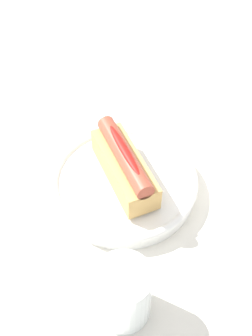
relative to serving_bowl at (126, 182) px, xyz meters
name	(u,v)px	position (x,y,z in m)	size (l,w,h in m)	color
ground_plane	(124,185)	(-0.01, 0.00, -0.02)	(2.40, 2.40, 0.00)	silver
serving_bowl	(126,182)	(0.00, 0.00, 0.00)	(0.23, 0.23, 0.03)	white
hotdog_front	(126,164)	(0.00, 0.00, 0.04)	(0.16, 0.10, 0.06)	tan
water_glass	(123,295)	(0.19, -0.01, 0.02)	(0.07, 0.07, 0.09)	white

